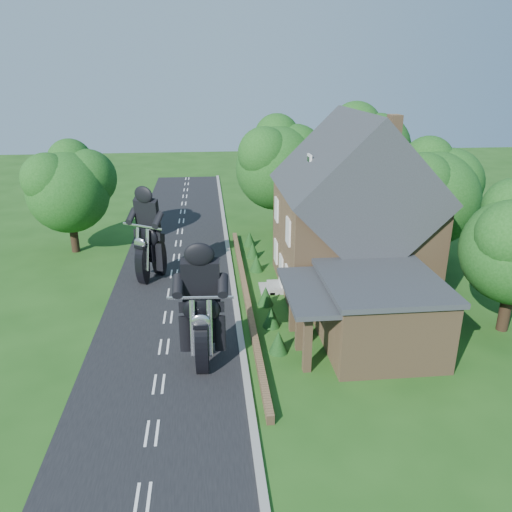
{
  "coord_description": "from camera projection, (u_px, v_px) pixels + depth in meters",
  "views": [
    {
      "loc": [
        2.26,
        -20.84,
        12.24
      ],
      "look_at": [
        4.8,
        4.3,
        2.8
      ],
      "focal_mm": 35.0,
      "sensor_mm": 36.0,
      "label": 1
    }
  ],
  "objects": [
    {
      "name": "shrub_f",
      "position": [
        250.0,
        239.0,
        36.84
      ],
      "size": [
        0.9,
        0.9,
        1.1
      ],
      "primitive_type": "cone",
      "color": "#103511",
      "rests_on": "ground"
    },
    {
      "name": "tree_behind_left",
      "position": [
        283.0,
        161.0,
        38.21
      ],
      "size": [
        6.94,
        6.4,
        9.16
      ],
      "color": "black",
      "rests_on": "ground"
    },
    {
      "name": "shrub_a",
      "position": [
        278.0,
        342.0,
        22.86
      ],
      "size": [
        0.9,
        0.9,
        1.1
      ],
      "primitive_type": "cone",
      "color": "#103511",
      "rests_on": "ground"
    },
    {
      "name": "tree_house_right",
      "position": [
        437.0,
        190.0,
        31.27
      ],
      "size": [
        6.51,
        6.0,
        8.4
      ],
      "color": "black",
      "rests_on": "ground"
    },
    {
      "name": "shrub_b",
      "position": [
        271.0,
        317.0,
        25.19
      ],
      "size": [
        0.9,
        0.9,
        1.1
      ],
      "primitive_type": "cone",
      "color": "#103511",
      "rests_on": "ground"
    },
    {
      "name": "road",
      "position": [
        164.0,
        347.0,
        23.49
      ],
      "size": [
        7.0,
        80.0,
        0.02
      ],
      "primitive_type": "cube",
      "color": "black",
      "rests_on": "ground"
    },
    {
      "name": "house",
      "position": [
        352.0,
        217.0,
        28.55
      ],
      "size": [
        9.54,
        8.64,
        10.24
      ],
      "color": "brown",
      "rests_on": "ground"
    },
    {
      "name": "annex",
      "position": [
        376.0,
        311.0,
        23.05
      ],
      "size": [
        7.05,
        5.94,
        3.44
      ],
      "color": "brown",
      "rests_on": "ground"
    },
    {
      "name": "ground",
      "position": [
        164.0,
        347.0,
        23.49
      ],
      "size": [
        120.0,
        120.0,
        0.0
      ],
      "primitive_type": "plane",
      "color": "#1C4814",
      "rests_on": "ground"
    },
    {
      "name": "motorcycle_follow",
      "position": [
        151.0,
        266.0,
        30.77
      ],
      "size": [
        1.42,
        1.88,
        1.78
      ],
      "primitive_type": null,
      "rotation": [
        0.0,
        0.0,
        2.59
      ],
      "color": "black",
      "rests_on": "ground"
    },
    {
      "name": "kerb",
      "position": [
        241.0,
        342.0,
        23.81
      ],
      "size": [
        0.3,
        80.0,
        0.12
      ],
      "primitive_type": "cube",
      "color": "gray",
      "rests_on": "ground"
    },
    {
      "name": "shrub_e",
      "position": [
        253.0,
        250.0,
        34.51
      ],
      "size": [
        0.9,
        0.9,
        1.1
      ],
      "primitive_type": "cone",
      "color": "#103511",
      "rests_on": "ground"
    },
    {
      "name": "shrub_d",
      "position": [
        256.0,
        263.0,
        32.18
      ],
      "size": [
        0.9,
        0.9,
        1.1
      ],
      "primitive_type": "cone",
      "color": "#103511",
      "rests_on": "ground"
    },
    {
      "name": "shrub_c",
      "position": [
        266.0,
        296.0,
        27.52
      ],
      "size": [
        0.9,
        0.9,
        1.1
      ],
      "primitive_type": "cone",
      "color": "#103511",
      "rests_on": "ground"
    },
    {
      "name": "tree_far_road",
      "position": [
        73.0,
        185.0,
        34.3
      ],
      "size": [
        6.08,
        5.6,
        7.84
      ],
      "color": "black",
      "rests_on": "ground"
    },
    {
      "name": "tree_behind_house",
      "position": [
        364.0,
        155.0,
        37.69
      ],
      "size": [
        7.81,
        7.2,
        10.08
      ],
      "color": "black",
      "rests_on": "ground"
    },
    {
      "name": "motorcycle_lead",
      "position": [
        203.0,
        347.0,
        21.84
      ],
      "size": [
        0.59,
        1.87,
        1.72
      ],
      "primitive_type": null,
      "rotation": [
        0.0,
        0.0,
        3.07
      ],
      "color": "black",
      "rests_on": "ground"
    },
    {
      "name": "garden_wall",
      "position": [
        246.0,
        295.0,
        28.48
      ],
      "size": [
        0.3,
        22.0,
        0.4
      ],
      "primitive_type": "cube",
      "color": "brown",
      "rests_on": "ground"
    }
  ]
}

